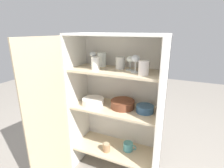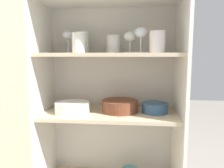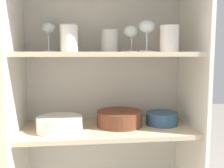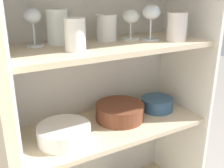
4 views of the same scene
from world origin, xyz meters
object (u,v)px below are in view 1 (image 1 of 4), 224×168
(mixing_bowl_large, at_px, (123,104))
(coffee_mug_primary, at_px, (128,146))
(plate_stack_white, at_px, (93,101))
(storage_jar, at_px, (106,147))
(serving_bowl_small, at_px, (145,108))

(mixing_bowl_large, xyz_separation_m, coffee_mug_primary, (0.07, 0.00, -0.44))
(plate_stack_white, xyz_separation_m, storage_jar, (0.16, -0.05, -0.43))
(serving_bowl_small, relative_size, storage_jar, 1.76)
(serving_bowl_small, xyz_separation_m, storage_jar, (-0.33, -0.09, -0.44))
(storage_jar, bearing_deg, mixing_bowl_large, 39.03)
(mixing_bowl_large, distance_m, coffee_mug_primary, 0.45)
(coffee_mug_primary, height_order, storage_jar, storage_jar)
(mixing_bowl_large, relative_size, storage_jar, 2.50)
(coffee_mug_primary, bearing_deg, mixing_bowl_large, -176.88)
(plate_stack_white, relative_size, mixing_bowl_large, 0.95)
(plate_stack_white, distance_m, serving_bowl_small, 0.49)
(coffee_mug_primary, bearing_deg, serving_bowl_small, -3.13)
(plate_stack_white, relative_size, storage_jar, 2.36)
(plate_stack_white, relative_size, coffee_mug_primary, 1.57)
(storage_jar, bearing_deg, coffee_mug_primary, 28.55)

